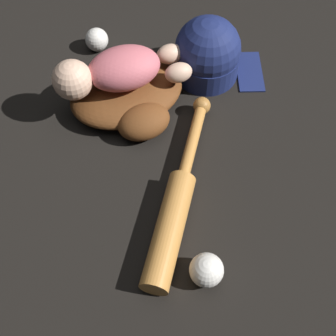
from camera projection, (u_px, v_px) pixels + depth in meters
The scene contains 7 objects.
ground_plane at pixel (146, 105), 1.18m from camera, with size 6.00×6.00×0.00m, color black.
baseball_glove at pixel (129, 97), 1.15m from camera, with size 0.30×0.28×0.07m.
baby_figure at pixel (115, 71), 1.08m from camera, with size 0.33×0.13×0.09m.
baseball_bat at pixel (175, 207), 0.99m from camera, with size 0.31×0.43×0.06m.
baseball at pixel (206, 270), 0.91m from camera, with size 0.07×0.07×0.07m.
baseball_spare at pixel (97, 40), 1.26m from camera, with size 0.06×0.06×0.06m.
baseball_cap at pixel (208, 54), 1.18m from camera, with size 0.25×0.20×0.17m.
Camera 1 is at (0.22, 0.74, 0.91)m, focal length 50.00 mm.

